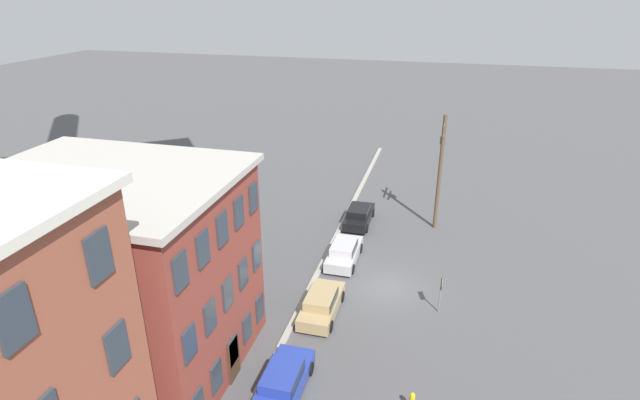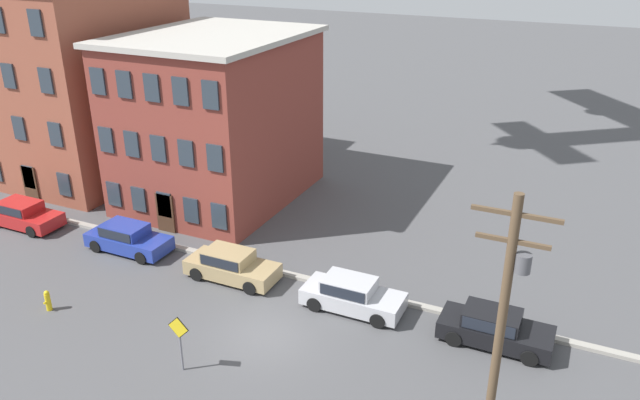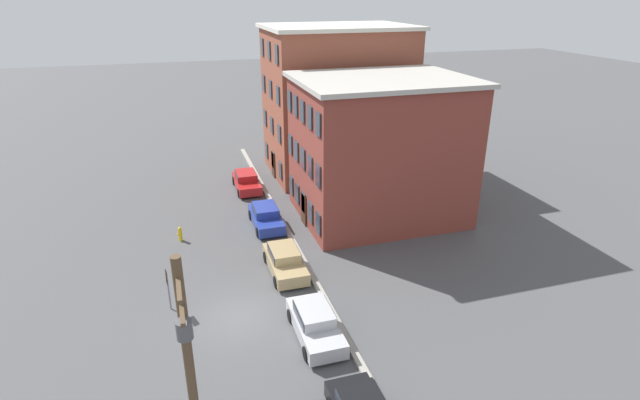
{
  "view_description": "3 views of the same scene",
  "coord_description": "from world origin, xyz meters",
  "px_view_note": "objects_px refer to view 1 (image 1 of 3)",
  "views": [
    {
      "loc": [
        -26.5,
        -2.74,
        17.33
      ],
      "look_at": [
        1.98,
        4.76,
        4.57
      ],
      "focal_mm": 28.0,
      "sensor_mm": 36.0,
      "label": 1
    },
    {
      "loc": [
        10.86,
        -18.25,
        15.24
      ],
      "look_at": [
        1.16,
        2.68,
        5.14
      ],
      "focal_mm": 35.0,
      "sensor_mm": 36.0,
      "label": 2
    },
    {
      "loc": [
        20.94,
        -2.23,
        15.09
      ],
      "look_at": [
        -0.64,
        4.39,
        5.57
      ],
      "focal_mm": 28.0,
      "sensor_mm": 36.0,
      "label": 3
    }
  ],
  "objects_px": {
    "caution_sign": "(441,289)",
    "utility_pole": "(440,166)",
    "car_blue": "(283,381)",
    "car_silver": "(344,252)",
    "car_tan": "(321,303)",
    "car_black": "(359,215)"
  },
  "relations": [
    {
      "from": "caution_sign",
      "to": "utility_pole",
      "type": "xyz_separation_m",
      "value": [
        11.09,
        0.79,
        3.42
      ]
    },
    {
      "from": "car_blue",
      "to": "utility_pole",
      "type": "xyz_separation_m",
      "value": [
        19.33,
        -5.84,
        4.24
      ]
    },
    {
      "from": "car_blue",
      "to": "car_silver",
      "type": "relative_size",
      "value": 1.0
    },
    {
      "from": "car_silver",
      "to": "caution_sign",
      "type": "bearing_deg",
      "value": -122.75
    },
    {
      "from": "caution_sign",
      "to": "utility_pole",
      "type": "relative_size",
      "value": 0.27
    },
    {
      "from": "car_silver",
      "to": "caution_sign",
      "type": "xyz_separation_m",
      "value": [
        -4.18,
        -6.49,
        0.82
      ]
    },
    {
      "from": "utility_pole",
      "to": "car_tan",
      "type": "bearing_deg",
      "value": 156.43
    },
    {
      "from": "car_tan",
      "to": "utility_pole",
      "type": "xyz_separation_m",
      "value": [
        13.03,
        -5.68,
        4.24
      ]
    },
    {
      "from": "car_blue",
      "to": "car_black",
      "type": "relative_size",
      "value": 1.0
    },
    {
      "from": "car_tan",
      "to": "car_silver",
      "type": "distance_m",
      "value": 6.11
    },
    {
      "from": "caution_sign",
      "to": "utility_pole",
      "type": "bearing_deg",
      "value": 4.09
    },
    {
      "from": "car_silver",
      "to": "car_black",
      "type": "xyz_separation_m",
      "value": [
        6.05,
        0.11,
        0.0
      ]
    },
    {
      "from": "car_blue",
      "to": "caution_sign",
      "type": "distance_m",
      "value": 10.61
    },
    {
      "from": "car_tan",
      "to": "car_blue",
      "type": "bearing_deg",
      "value": 178.56
    },
    {
      "from": "car_silver",
      "to": "car_black",
      "type": "distance_m",
      "value": 6.05
    },
    {
      "from": "car_tan",
      "to": "car_silver",
      "type": "xyz_separation_m",
      "value": [
        6.11,
        0.01,
        0.0
      ]
    },
    {
      "from": "caution_sign",
      "to": "car_silver",
      "type": "bearing_deg",
      "value": 57.25
    },
    {
      "from": "car_blue",
      "to": "car_tan",
      "type": "height_order",
      "value": "same"
    },
    {
      "from": "car_blue",
      "to": "utility_pole",
      "type": "distance_m",
      "value": 20.64
    },
    {
      "from": "caution_sign",
      "to": "car_tan",
      "type": "bearing_deg",
      "value": 106.66
    },
    {
      "from": "car_tan",
      "to": "car_silver",
      "type": "height_order",
      "value": "same"
    },
    {
      "from": "car_tan",
      "to": "car_black",
      "type": "distance_m",
      "value": 12.16
    }
  ]
}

